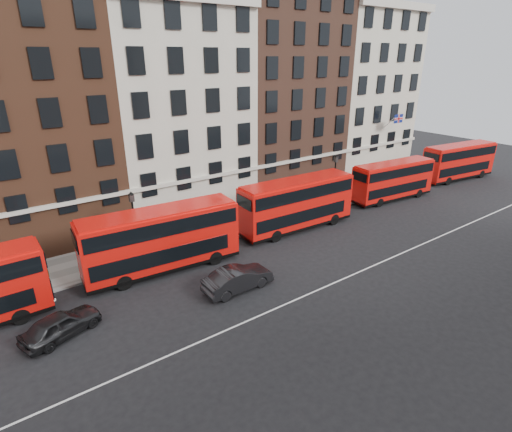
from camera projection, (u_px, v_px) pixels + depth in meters
ground at (293, 279)px, 27.60m from camera, size 120.00×120.00×0.00m
pavement at (216, 229)px, 35.48m from camera, size 80.00×5.00×0.15m
kerb at (231, 239)px, 33.59m from camera, size 80.00×0.30×0.16m
road_centre_line at (313, 292)px, 26.10m from camera, size 70.00×0.12×0.01m
building_terrace at (169, 104)px, 37.08m from camera, size 64.00×11.95×22.00m
bus_b at (161, 239)px, 27.92m from camera, size 11.16×3.48×4.62m
bus_c at (297, 203)px, 34.76m from camera, size 10.96×3.06×4.56m
bus_d at (393, 180)px, 42.17m from camera, size 9.94×3.30×4.10m
bus_e at (459, 161)px, 49.17m from camera, size 10.67×3.81×4.39m
car_rear at (61, 325)px, 21.79m from camera, size 4.60×3.00×1.46m
car_front at (238, 279)px, 26.17m from camera, size 4.82×1.74×1.58m
lamp_post_left at (135, 223)px, 29.07m from camera, size 0.44×0.44×5.33m
lamp_post_right at (334, 178)px, 39.65m from camera, size 0.44×0.44×5.33m
traffic_light at (401, 168)px, 45.71m from camera, size 0.25×0.45×3.27m
iron_railings at (204, 215)px, 36.92m from camera, size 6.60×0.06×1.00m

